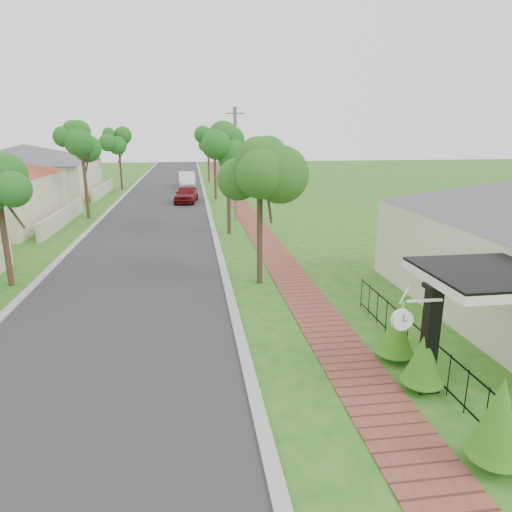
{
  "coord_description": "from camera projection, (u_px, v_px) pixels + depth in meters",
  "views": [
    {
      "loc": [
        -0.57,
        -9.63,
        5.69
      ],
      "look_at": [
        1.57,
        5.48,
        1.5
      ],
      "focal_mm": 32.0,
      "sensor_mm": 36.0,
      "label": 1
    }
  ],
  "objects": [
    {
      "name": "kerb_right",
      "position": [
        211.0,
        221.0,
        29.96
      ],
      "size": [
        0.3,
        120.0,
        0.1
      ],
      "primitive_type": "cube",
      "color": "#9E9E99",
      "rests_on": "ground"
    },
    {
      "name": "street_trees",
      "position": [
        159.0,
        147.0,
        34.82
      ],
      "size": [
        10.7,
        37.65,
        5.89
      ],
      "color": "#382619",
      "rests_on": "ground"
    },
    {
      "name": "sidewalk",
      "position": [
        250.0,
        220.0,
        30.31
      ],
      "size": [
        1.5,
        120.0,
        0.03
      ],
      "primitive_type": "cube",
      "color": "brown",
      "rests_on": "ground"
    },
    {
      "name": "porch_post",
      "position": [
        429.0,
        344.0,
        10.14
      ],
      "size": [
        0.48,
        0.48,
        2.52
      ],
      "color": "black",
      "rests_on": "ground"
    },
    {
      "name": "parked_car_white",
      "position": [
        187.0,
        180.0,
        47.86
      ],
      "size": [
        1.77,
        4.71,
        1.54
      ],
      "primitive_type": "imported",
      "rotation": [
        0.0,
        0.0,
        0.03
      ],
      "color": "white",
      "rests_on": "ground"
    },
    {
      "name": "road",
      "position": [
        155.0,
        222.0,
        29.47
      ],
      "size": [
        7.0,
        120.0,
        0.02
      ],
      "primitive_type": "cube",
      "color": "#28282B",
      "rests_on": "ground"
    },
    {
      "name": "hedge_row",
      "position": [
        433.0,
        368.0,
        9.82
      ],
      "size": [
        0.85,
        4.81,
        1.85
      ],
      "color": "#276915",
      "rests_on": "ground"
    },
    {
      "name": "picket_fence",
      "position": [
        420.0,
        346.0,
        11.3
      ],
      "size": [
        0.03,
        8.02,
        1.0
      ],
      "color": "black",
      "rests_on": "ground"
    },
    {
      "name": "parked_car_red",
      "position": [
        186.0,
        194.0,
        37.4
      ],
      "size": [
        2.19,
        4.27,
        1.39
      ],
      "primitive_type": "imported",
      "rotation": [
        0.0,
        0.0,
        -0.14
      ],
      "color": "#5E0E12",
      "rests_on": "ground"
    },
    {
      "name": "far_house_grey",
      "position": [
        28.0,
        170.0,
        40.6
      ],
      "size": [
        15.56,
        15.56,
        4.6
      ],
      "color": "beige",
      "rests_on": "ground"
    },
    {
      "name": "near_tree",
      "position": [
        260.0,
        169.0,
        16.57
      ],
      "size": [
        2.13,
        2.13,
        5.48
      ],
      "color": "#382619",
      "rests_on": "ground"
    },
    {
      "name": "utility_pole",
      "position": [
        236.0,
        164.0,
        29.22
      ],
      "size": [
        1.2,
        0.24,
        7.15
      ],
      "color": "#6F6057",
      "rests_on": "ground"
    },
    {
      "name": "station_clock",
      "position": [
        404.0,
        318.0,
        9.42
      ],
      "size": [
        1.08,
        0.13,
        0.66
      ],
      "color": "white",
      "rests_on": "ground"
    },
    {
      "name": "ground",
      "position": [
        223.0,
        380.0,
        10.78
      ],
      "size": [
        160.0,
        160.0,
        0.0
      ],
      "primitive_type": "plane",
      "color": "#1E6217",
      "rests_on": "ground"
    },
    {
      "name": "kerb_left",
      "position": [
        96.0,
        224.0,
        28.98
      ],
      "size": [
        0.3,
        120.0,
        0.1
      ],
      "primitive_type": "cube",
      "color": "#9E9E99",
      "rests_on": "ground"
    }
  ]
}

